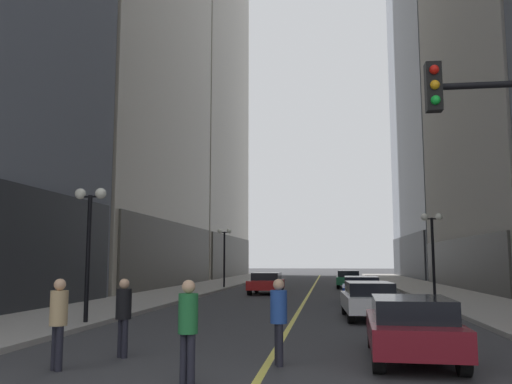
{
  "coord_description": "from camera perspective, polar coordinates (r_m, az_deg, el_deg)",
  "views": [
    {
      "loc": [
        1.27,
        -5.94,
        2.09
      ],
      "look_at": [
        -4.34,
        35.73,
        7.44
      ],
      "focal_mm": 37.75,
      "sensor_mm": 36.0,
      "label": 1
    }
  ],
  "objects": [
    {
      "name": "pedestrian_in_black_coat",
      "position": [
        12.38,
        -13.86,
        -12.17
      ],
      "size": [
        0.48,
        0.48,
        1.69
      ],
      "color": "black",
      "rests_on": "ground"
    },
    {
      "name": "pedestrian_in_green_parka",
      "position": [
        9.53,
        -7.21,
        -13.6
      ],
      "size": [
        0.45,
        0.45,
        1.76
      ],
      "color": "black",
      "rests_on": "ground"
    },
    {
      "name": "street_lamp_left_near",
      "position": [
        18.24,
        -17.25,
        -3.26
      ],
      "size": [
        1.06,
        0.36,
        4.43
      ],
      "color": "black",
      "rests_on": "ground"
    },
    {
      "name": "car_red",
      "position": [
        34.22,
        1.1,
        -9.54
      ],
      "size": [
        1.95,
        4.3,
        1.32
      ],
      "color": "#B21919",
      "rests_on": "ground"
    },
    {
      "name": "car_green",
      "position": [
        41.99,
        9.77,
        -9.02
      ],
      "size": [
        1.93,
        4.75,
        1.32
      ],
      "color": "#196038",
      "rests_on": "ground"
    },
    {
      "name": "pedestrian_in_blue_hoodie",
      "position": [
        11.13,
        2.42,
        -12.87
      ],
      "size": [
        0.43,
        0.43,
        1.72
      ],
      "color": "black",
      "rests_on": "ground"
    },
    {
      "name": "ground_plane",
      "position": [
        41.02,
        5.97,
        -10.13
      ],
      "size": [
        200.0,
        200.0,
        0.0
      ],
      "primitive_type": "plane",
      "color": "#38383A"
    },
    {
      "name": "lane_centre_stripe",
      "position": [
        41.02,
        5.97,
        -10.13
      ],
      "size": [
        0.16,
        70.0,
        0.01
      ],
      "primitive_type": "cube",
      "color": "#E5D64C",
      "rests_on": "ground"
    },
    {
      "name": "car_white",
      "position": [
        20.14,
        11.86,
        -11.01
      ],
      "size": [
        1.91,
        4.55,
        1.32
      ],
      "color": "silver",
      "rests_on": "ground"
    },
    {
      "name": "street_lamp_right_mid",
      "position": [
        28.23,
        18.18,
        -4.52
      ],
      "size": [
        1.06,
        0.36,
        4.43
      ],
      "color": "black",
      "rests_on": "ground"
    },
    {
      "name": "car_maroon",
      "position": [
        12.13,
        16.13,
        -13.48
      ],
      "size": [
        1.93,
        4.33,
        1.32
      ],
      "color": "maroon",
      "rests_on": "ground"
    },
    {
      "name": "sidewalk_right",
      "position": [
        41.58,
        17.58,
        -9.69
      ],
      "size": [
        4.5,
        78.0,
        0.15
      ],
      "primitive_type": "cube",
      "color": "#9E9991",
      "rests_on": "ground"
    },
    {
      "name": "car_blue",
      "position": [
        26.81,
        11.09,
        -10.05
      ],
      "size": [
        1.9,
        4.27,
        1.32
      ],
      "color": "navy",
      "rests_on": "ground"
    },
    {
      "name": "pedestrian_in_tan_trench",
      "position": [
        11.32,
        -20.19,
        -12.27
      ],
      "size": [
        0.47,
        0.47,
        1.74
      ],
      "color": "black",
      "rests_on": "ground"
    },
    {
      "name": "street_lamp_left_far",
      "position": [
        40.14,
        -3.37,
        -5.57
      ],
      "size": [
        1.06,
        0.36,
        4.43
      ],
      "color": "black",
      "rests_on": "ground"
    },
    {
      "name": "sidewalk_left",
      "position": [
        42.08,
        -5.5,
        -9.96
      ],
      "size": [
        4.5,
        78.0,
        0.15
      ],
      "primitive_type": "cube",
      "color": "#9E9991",
      "rests_on": "ground"
    }
  ]
}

